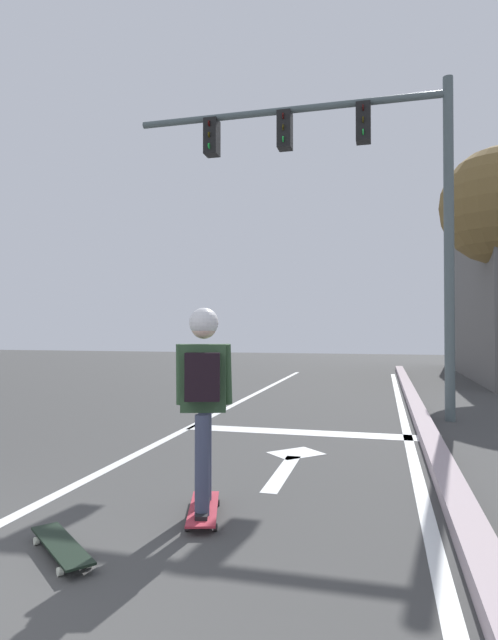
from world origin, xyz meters
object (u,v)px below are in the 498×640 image
at_px(spare_skateboard, 61,546).
at_px(traffic_signal_mast, 348,171).
at_px(skateboard, 203,509).
at_px(skater, 204,383).

xyz_separation_m(spare_skateboard, traffic_signal_mast, (1.47, 5.86, 4.04)).
distance_m(skateboard, skater, 0.98).
relative_size(spare_skateboard, traffic_signal_mast, 0.13).
height_order(spare_skateboard, traffic_signal_mast, traffic_signal_mast).
relative_size(skateboard, spare_skateboard, 1.12).
height_order(skateboard, traffic_signal_mast, traffic_signal_mast).
xyz_separation_m(skateboard, traffic_signal_mast, (0.81, 4.99, 4.04)).
relative_size(skateboard, traffic_signal_mast, 0.15).
bearing_deg(skater, traffic_signal_mast, 80.89).
height_order(skater, spare_skateboard, skater).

